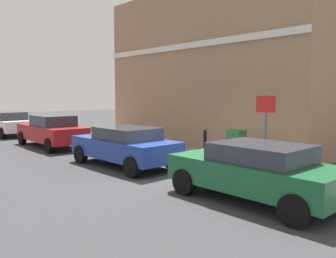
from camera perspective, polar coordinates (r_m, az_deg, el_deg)
name	(u,v)px	position (r m, az deg, el deg)	size (l,w,h in m)	color
ground	(191,176)	(10.83, 3.79, -7.53)	(80.00, 80.00, 0.00)	#38383A
sidewalk	(127,146)	(16.51, -6.61, -2.68)	(2.74, 30.00, 0.15)	gray
corner_building	(242,72)	(18.27, 11.78, 8.95)	(7.89, 11.05, 7.08)	#937256
car_green	(256,170)	(8.42, 13.93, -6.47)	(1.92, 4.03, 1.36)	#195933
car_blue	(125,145)	(12.16, -6.94, -2.63)	(1.97, 4.16, 1.35)	navy
car_red	(52,131)	(17.28, -18.18, -0.25)	(1.86, 4.46, 1.49)	maroon
car_white	(9,123)	(22.97, -24.21, 0.86)	(1.84, 4.20, 1.40)	silver
utility_cabinet	(236,149)	(11.85, 10.84, -3.11)	(0.46, 0.61, 1.15)	#1E4C28
bollard_near_cabinet	(205,143)	(12.86, 5.95, -2.24)	(0.14, 0.14, 1.04)	black
bollard_far_kerb	(154,142)	(13.10, -2.22, -2.07)	(0.14, 0.14, 1.04)	black
street_sign	(266,124)	(9.88, 15.43, 0.75)	(0.08, 0.60, 2.30)	#59595B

